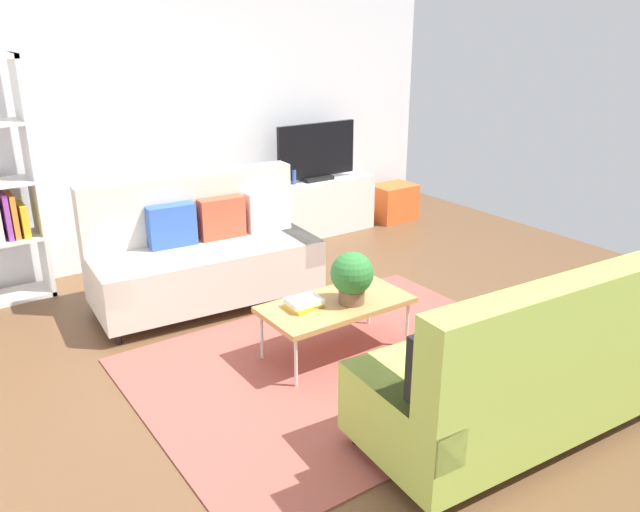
% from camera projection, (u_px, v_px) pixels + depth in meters
% --- Properties ---
extents(ground_plane, '(7.68, 7.68, 0.00)m').
position_uv_depth(ground_plane, '(330.00, 356.00, 4.72)').
color(ground_plane, brown).
extents(wall_far, '(6.40, 0.12, 2.90)m').
position_uv_depth(wall_far, '(169.00, 115.00, 6.37)').
color(wall_far, silver).
rests_on(wall_far, ground_plane).
extents(area_rug, '(2.90, 2.20, 0.01)m').
position_uv_depth(area_rug, '(346.00, 365.00, 4.58)').
color(area_rug, '#9E4C42').
rests_on(area_rug, ground_plane).
extents(couch_beige, '(1.96, 0.98, 1.10)m').
position_uv_depth(couch_beige, '(204.00, 253.00, 5.49)').
color(couch_beige, beige).
rests_on(couch_beige, ground_plane).
extents(couch_green, '(1.95, 0.97, 1.10)m').
position_uv_depth(couch_green, '(520.00, 371.00, 3.67)').
color(couch_green, '#A3BC4C').
rests_on(couch_green, ground_plane).
extents(coffee_table, '(1.10, 0.56, 0.42)m').
position_uv_depth(coffee_table, '(336.00, 305.00, 4.62)').
color(coffee_table, '#B7844C').
rests_on(coffee_table, ground_plane).
extents(tv_console, '(1.40, 0.44, 0.64)m').
position_uv_depth(tv_console, '(316.00, 207.00, 7.33)').
color(tv_console, silver).
rests_on(tv_console, ground_plane).
extents(tv, '(1.00, 0.20, 0.64)m').
position_uv_depth(tv, '(316.00, 153.00, 7.10)').
color(tv, black).
rests_on(tv, tv_console).
extents(storage_trunk, '(0.52, 0.40, 0.44)m').
position_uv_depth(storage_trunk, '(393.00, 202.00, 7.88)').
color(storage_trunk, orange).
rests_on(storage_trunk, ground_plane).
extents(potted_plant, '(0.31, 0.31, 0.38)m').
position_uv_depth(potted_plant, '(352.00, 276.00, 4.53)').
color(potted_plant, brown).
rests_on(potted_plant, coffee_table).
extents(table_book_0, '(0.26, 0.20, 0.03)m').
position_uv_depth(table_book_0, '(304.00, 305.00, 4.52)').
color(table_book_0, gold).
rests_on(table_book_0, coffee_table).
extents(table_book_1, '(0.25, 0.19, 0.04)m').
position_uv_depth(table_book_1, '(304.00, 301.00, 4.51)').
color(table_book_1, silver).
rests_on(table_book_1, table_book_0).
extents(vase_0, '(0.11, 0.11, 0.20)m').
position_uv_depth(vase_0, '(269.00, 177.00, 6.91)').
color(vase_0, silver).
rests_on(vase_0, tv_console).
extents(bottle_0, '(0.04, 0.04, 0.18)m').
position_uv_depth(bottle_0, '(287.00, 177.00, 6.94)').
color(bottle_0, red).
rests_on(bottle_0, tv_console).
extents(bottle_1, '(0.05, 0.05, 0.16)m').
position_uv_depth(bottle_1, '(294.00, 177.00, 6.99)').
color(bottle_1, '#3359B2').
rests_on(bottle_1, tv_console).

